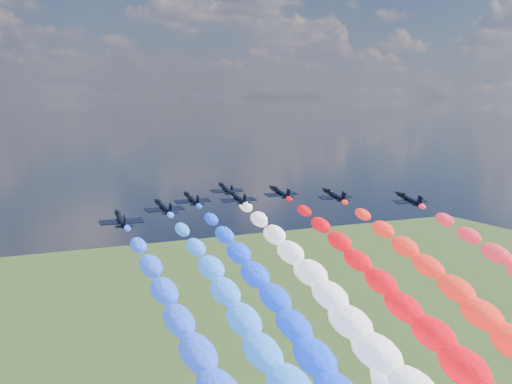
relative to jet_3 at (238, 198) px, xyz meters
name	(u,v)px	position (x,y,z in m)	size (l,w,h in m)	color
jet_0	(121,219)	(-29.77, -15.05, 0.00)	(7.93, 10.63, 2.34)	black
jet_1	(164,207)	(-18.62, -5.21, 0.00)	(7.93, 10.63, 2.34)	black
jet_2	(192,199)	(-9.76, 2.73, 0.00)	(7.93, 10.63, 2.34)	black
trail_2	(305,358)	(-9.76, -48.24, -17.78)	(7.10, 100.20, 40.93)	#103AFF
jet_3	(238,198)	(0.00, 0.00, 0.00)	(7.93, 10.63, 2.34)	black
trail_3	(368,354)	(0.00, -50.97, -17.78)	(7.10, 100.20, 40.93)	white
jet_4	(226,189)	(3.23, 14.53, 0.00)	(7.93, 10.63, 2.34)	black
trail_4	(336,323)	(3.23, -36.44, -17.78)	(7.10, 100.20, 40.93)	white
jet_5	(280,193)	(12.40, 3.69, 0.00)	(7.93, 10.63, 2.34)	black
trail_5	(417,335)	(12.40, -47.28, -17.78)	(7.10, 100.20, 40.93)	red
jet_6	(334,195)	(21.40, -5.68, 0.00)	(7.93, 10.63, 2.34)	black
trail_6	(498,345)	(21.40, -56.66, -17.78)	(7.10, 100.20, 40.93)	red
jet_7	(409,199)	(33.00, -17.75, 0.00)	(7.93, 10.63, 2.34)	black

